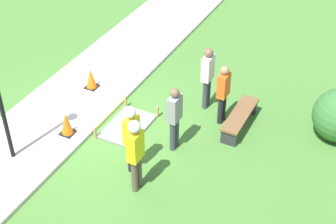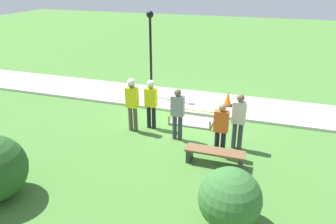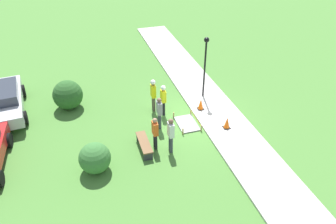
{
  "view_description": "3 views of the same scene",
  "coord_description": "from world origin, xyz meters",
  "px_view_note": "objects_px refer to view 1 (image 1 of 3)",
  "views": [
    {
      "loc": [
        8.25,
        6.17,
        8.15
      ],
      "look_at": [
        -0.28,
        1.83,
        0.94
      ],
      "focal_mm": 55.0,
      "sensor_mm": 36.0,
      "label": 1
    },
    {
      "loc": [
        -2.87,
        11.03,
        4.97
      ],
      "look_at": [
        0.16,
        1.84,
        0.82
      ],
      "focal_mm": 35.0,
      "sensor_mm": 36.0,
      "label": 2
    },
    {
      "loc": [
        -12.96,
        5.51,
        9.72
      ],
      "look_at": [
        -0.61,
        1.72,
        1.11
      ],
      "focal_mm": 35.0,
      "sensor_mm": 36.0,
      "label": 3
    }
  ],
  "objects_px": {
    "traffic_cone_near_patch": "(91,78)",
    "bystander_in_orange_shirt": "(223,91)",
    "traffic_cone_far_patch": "(66,124)",
    "park_bench": "(240,117)",
    "bystander_in_gray_shirt": "(208,75)",
    "worker_assistant": "(135,149)",
    "bystander_in_white_shirt": "(175,115)",
    "worker_supervisor": "(131,134)"
  },
  "relations": [
    {
      "from": "traffic_cone_far_patch",
      "to": "bystander_in_orange_shirt",
      "type": "xyz_separation_m",
      "value": [
        -2.3,
        3.14,
        0.52
      ]
    },
    {
      "from": "traffic_cone_far_patch",
      "to": "park_bench",
      "type": "distance_m",
      "value": 4.29
    },
    {
      "from": "worker_supervisor",
      "to": "worker_assistant",
      "type": "bearing_deg",
      "value": 37.92
    },
    {
      "from": "worker_supervisor",
      "to": "bystander_in_orange_shirt",
      "type": "relative_size",
      "value": 1.05
    },
    {
      "from": "worker_supervisor",
      "to": "bystander_in_gray_shirt",
      "type": "height_order",
      "value": "bystander_in_gray_shirt"
    },
    {
      "from": "park_bench",
      "to": "worker_assistant",
      "type": "relative_size",
      "value": 0.88
    },
    {
      "from": "worker_assistant",
      "to": "bystander_in_orange_shirt",
      "type": "distance_m",
      "value": 3.15
    },
    {
      "from": "bystander_in_white_shirt",
      "to": "worker_supervisor",
      "type": "bearing_deg",
      "value": -25.51
    },
    {
      "from": "bystander_in_orange_shirt",
      "to": "worker_assistant",
      "type": "bearing_deg",
      "value": -13.5
    },
    {
      "from": "bystander_in_orange_shirt",
      "to": "bystander_in_gray_shirt",
      "type": "distance_m",
      "value": 0.73
    },
    {
      "from": "worker_supervisor",
      "to": "bystander_in_orange_shirt",
      "type": "bearing_deg",
      "value": 156.14
    },
    {
      "from": "bystander_in_orange_shirt",
      "to": "traffic_cone_far_patch",
      "type": "bearing_deg",
      "value": -53.72
    },
    {
      "from": "park_bench",
      "to": "traffic_cone_far_patch",
      "type": "bearing_deg",
      "value": -58.24
    },
    {
      "from": "park_bench",
      "to": "bystander_in_orange_shirt",
      "type": "bearing_deg",
      "value": -94.94
    },
    {
      "from": "park_bench",
      "to": "bystander_in_orange_shirt",
      "type": "distance_m",
      "value": 0.8
    },
    {
      "from": "traffic_cone_far_patch",
      "to": "worker_assistant",
      "type": "xyz_separation_m",
      "value": [
        0.76,
        2.4,
        0.71
      ]
    },
    {
      "from": "traffic_cone_far_patch",
      "to": "worker_assistant",
      "type": "distance_m",
      "value": 2.62
    },
    {
      "from": "bystander_in_white_shirt",
      "to": "bystander_in_orange_shirt",
      "type": "bearing_deg",
      "value": 157.38
    },
    {
      "from": "bystander_in_orange_shirt",
      "to": "bystander_in_gray_shirt",
      "type": "relative_size",
      "value": 0.93
    },
    {
      "from": "park_bench",
      "to": "bystander_in_white_shirt",
      "type": "relative_size",
      "value": 0.96
    },
    {
      "from": "worker_assistant",
      "to": "bystander_in_white_shirt",
      "type": "bearing_deg",
      "value": 175.6
    },
    {
      "from": "park_bench",
      "to": "worker_supervisor",
      "type": "xyz_separation_m",
      "value": [
        2.51,
        -1.64,
        0.71
      ]
    },
    {
      "from": "traffic_cone_near_patch",
      "to": "bystander_in_gray_shirt",
      "type": "height_order",
      "value": "bystander_in_gray_shirt"
    },
    {
      "from": "traffic_cone_far_patch",
      "to": "traffic_cone_near_patch",
      "type": "bearing_deg",
      "value": -163.11
    },
    {
      "from": "worker_supervisor",
      "to": "worker_assistant",
      "type": "relative_size",
      "value": 0.93
    },
    {
      "from": "bystander_in_orange_shirt",
      "to": "bystander_in_white_shirt",
      "type": "xyz_separation_m",
      "value": [
        1.47,
        -0.61,
        0.04
      ]
    },
    {
      "from": "traffic_cone_far_patch",
      "to": "bystander_in_orange_shirt",
      "type": "relative_size",
      "value": 0.37
    },
    {
      "from": "worker_assistant",
      "to": "bystander_in_orange_shirt",
      "type": "relative_size",
      "value": 1.13
    },
    {
      "from": "traffic_cone_far_patch",
      "to": "worker_assistant",
      "type": "height_order",
      "value": "worker_assistant"
    },
    {
      "from": "worker_supervisor",
      "to": "park_bench",
      "type": "bearing_deg",
      "value": 146.82
    },
    {
      "from": "worker_supervisor",
      "to": "bystander_in_gray_shirt",
      "type": "relative_size",
      "value": 0.98
    },
    {
      "from": "traffic_cone_near_patch",
      "to": "bystander_in_orange_shirt",
      "type": "relative_size",
      "value": 0.36
    },
    {
      "from": "bystander_in_orange_shirt",
      "to": "bystander_in_white_shirt",
      "type": "height_order",
      "value": "bystander_in_white_shirt"
    },
    {
      "from": "worker_supervisor",
      "to": "bystander_in_gray_shirt",
      "type": "xyz_separation_m",
      "value": [
        -2.97,
        0.53,
        -0.02
      ]
    },
    {
      "from": "worker_assistant",
      "to": "bystander_in_gray_shirt",
      "type": "xyz_separation_m",
      "value": [
        -3.47,
        0.13,
        -0.12
      ]
    },
    {
      "from": "traffic_cone_far_patch",
      "to": "park_bench",
      "type": "relative_size",
      "value": 0.37
    },
    {
      "from": "traffic_cone_far_patch",
      "to": "bystander_in_gray_shirt",
      "type": "distance_m",
      "value": 3.76
    },
    {
      "from": "worker_assistant",
      "to": "traffic_cone_far_patch",
      "type": "bearing_deg",
      "value": -107.53
    },
    {
      "from": "bystander_in_orange_shirt",
      "to": "bystander_in_gray_shirt",
      "type": "xyz_separation_m",
      "value": [
        -0.41,
        -0.6,
        0.08
      ]
    },
    {
      "from": "park_bench",
      "to": "bystander_in_white_shirt",
      "type": "height_order",
      "value": "bystander_in_white_shirt"
    },
    {
      "from": "traffic_cone_near_patch",
      "to": "worker_supervisor",
      "type": "bearing_deg",
      "value": 49.62
    },
    {
      "from": "worker_supervisor",
      "to": "bystander_in_orange_shirt",
      "type": "xyz_separation_m",
      "value": [
        -2.55,
        1.13,
        -0.09
      ]
    }
  ]
}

